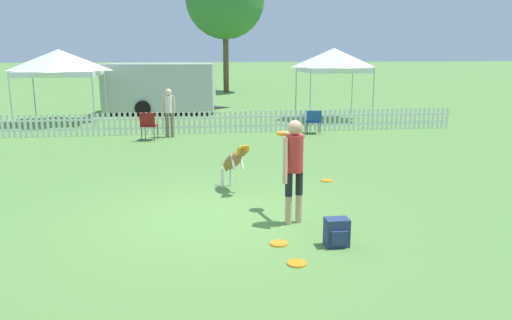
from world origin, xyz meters
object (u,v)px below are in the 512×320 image
object	(u,v)px
frisbee_midfield	(297,263)
backpack_on_grass	(337,232)
frisbee_near_dog	(327,181)
canopy_tent_secondary	(59,63)
frisbee_near_handler	(279,243)
folding_chair_blue_left	(148,124)
spectator_standing	(169,108)
canopy_tent_main	(334,60)
equipment_trailer	(161,87)
handler_person	(294,159)
folding_chair_center	(314,120)
leaping_dog	(233,161)

from	to	relation	value
frisbee_midfield	backpack_on_grass	world-z (taller)	backpack_on_grass
frisbee_near_dog	canopy_tent_secondary	bearing A→B (deg)	127.20
frisbee_near_handler	frisbee_near_dog	bearing A→B (deg)	63.55
folding_chair_blue_left	spectator_standing	size ratio (longest dim) A/B	0.57
frisbee_near_handler	frisbee_midfield	world-z (taller)	same
canopy_tent_main	spectator_standing	xyz separation A→B (m)	(-6.55, -3.56, -1.45)
spectator_standing	equipment_trailer	xyz separation A→B (m)	(-0.56, 6.66, 0.22)
frisbee_midfield	canopy_tent_secondary	xyz separation A→B (m)	(-6.21, 14.44, 2.32)
handler_person	frisbee_near_handler	distance (m)	1.46
frisbee_near_handler	spectator_standing	xyz separation A→B (m)	(-1.84, 9.64, 0.94)
canopy_tent_secondary	spectator_standing	distance (m)	6.05
canopy_tent_main	backpack_on_grass	bearing A→B (deg)	-106.22
canopy_tent_secondary	spectator_standing	world-z (taller)	canopy_tent_secondary
folding_chair_blue_left	canopy_tent_secondary	xyz separation A→B (m)	(-3.62, 4.62, 1.79)
frisbee_near_handler	spectator_standing	world-z (taller)	spectator_standing
frisbee_near_handler	canopy_tent_secondary	xyz separation A→B (m)	(-6.10, 13.72, 2.32)
frisbee_near_handler	backpack_on_grass	xyz separation A→B (m)	(0.82, -0.17, 0.19)
frisbee_near_handler	frisbee_near_dog	xyz separation A→B (m)	(1.71, 3.43, 0.00)
folding_chair_center	equipment_trailer	size ratio (longest dim) A/B	0.14
leaping_dog	frisbee_near_dog	world-z (taller)	leaping_dog
frisbee_midfield	folding_chair_blue_left	bearing A→B (deg)	104.75
handler_person	canopy_tent_secondary	size ratio (longest dim) A/B	0.59
frisbee_midfield	folding_chair_blue_left	world-z (taller)	folding_chair_blue_left
frisbee_near_handler	folding_chair_center	size ratio (longest dim) A/B	0.32
leaping_dog	frisbee_midfield	bearing A→B (deg)	77.09
folding_chair_center	canopy_tent_main	world-z (taller)	canopy_tent_main
leaping_dog	equipment_trailer	xyz separation A→B (m)	(-2.02, 13.33, 0.56)
folding_chair_center	equipment_trailer	world-z (taller)	equipment_trailer
handler_person	canopy_tent_secondary	distance (m)	14.42
handler_person	frisbee_near_dog	distance (m)	3.04
leaping_dog	frisbee_near_dog	xyz separation A→B (m)	(2.09, 0.46, -0.61)
frisbee_near_handler	canopy_tent_secondary	bearing A→B (deg)	113.97
equipment_trailer	handler_person	bearing A→B (deg)	-73.13
frisbee_near_dog	canopy_tent_main	bearing A→B (deg)	72.92
frisbee_near_handler	folding_chair_blue_left	distance (m)	9.44
leaping_dog	spectator_standing	distance (m)	6.84
frisbee_near_handler	folding_chair_center	distance (m)	10.12
folding_chair_center	canopy_tent_secondary	xyz separation A→B (m)	(-9.10, 4.06, 1.85)
handler_person	spectator_standing	xyz separation A→B (m)	(-2.24, 8.74, -0.12)
backpack_on_grass	canopy_tent_main	distance (m)	14.10
handler_person	frisbee_near_handler	bearing A→B (deg)	-134.12
frisbee_midfield	equipment_trailer	bearing A→B (deg)	98.37
frisbee_near_dog	canopy_tent_main	xyz separation A→B (m)	(3.00, 9.77, 2.39)
frisbee_near_dog	folding_chair_center	bearing A→B (deg)	78.24
handler_person	equipment_trailer	world-z (taller)	equipment_trailer
leaping_dog	equipment_trailer	distance (m)	13.49
spectator_standing	frisbee_near_handler	bearing A→B (deg)	116.83
frisbee_midfield	folding_chair_blue_left	distance (m)	10.16
frisbee_midfield	folding_chair_blue_left	xyz separation A→B (m)	(-2.58, 9.82, 0.53)
equipment_trailer	backpack_on_grass	bearing A→B (deg)	-72.38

